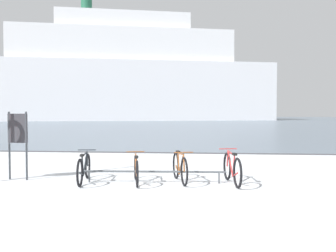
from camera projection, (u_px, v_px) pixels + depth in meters
ground at (201, 123)px, 59.60m from camera, size 80.00×132.00×0.08m
bike_rack at (154, 172)px, 9.28m from camera, size 3.55×0.23×0.31m
bicycle_0 at (84, 168)px, 9.34m from camera, size 0.46×1.75×0.77m
bicycle_1 at (136, 170)px, 9.23m from camera, size 0.53×1.63×0.74m
bicycle_2 at (180, 168)px, 9.38m from camera, size 0.59×1.66×0.80m
bicycle_3 at (232, 169)px, 9.14m from camera, size 0.48×1.74×0.82m
info_sign at (18, 134)px, 9.70m from camera, size 0.55×0.11×1.75m
ferry_ship at (128, 77)px, 75.14m from camera, size 57.54×25.92×25.86m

